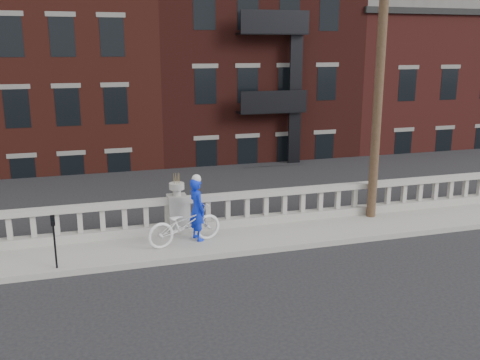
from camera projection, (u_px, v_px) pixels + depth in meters
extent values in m
plane|color=black|center=(210.00, 293.00, 12.12)|extent=(120.00, 120.00, 0.00)
cube|color=#99968E|center=(184.00, 245.00, 14.89)|extent=(32.00, 2.20, 0.15)
cube|color=#99968E|center=(178.00, 227.00, 15.72)|extent=(28.00, 0.34, 0.25)
cube|color=#99968E|center=(177.00, 200.00, 15.52)|extent=(28.00, 0.34, 0.16)
cube|color=#99968E|center=(177.00, 213.00, 15.62)|extent=(0.55, 0.55, 1.10)
cylinder|color=#99968E|center=(177.00, 192.00, 15.46)|extent=(0.24, 0.24, 0.20)
cylinder|color=#99968E|center=(177.00, 186.00, 15.42)|extent=(0.44, 0.44, 0.18)
cube|color=#605E59|center=(178.00, 306.00, 16.70)|extent=(36.00, 0.50, 5.15)
cube|color=black|center=(124.00, 203.00, 37.50)|extent=(80.00, 44.00, 0.50)
cube|color=#595651|center=(106.00, 277.00, 20.14)|extent=(16.00, 7.00, 4.00)
cube|color=#595651|center=(361.00, 63.00, 47.91)|extent=(14.00, 14.00, 18.00)
cube|color=#491B15|center=(51.00, 112.00, 29.04)|extent=(10.00, 14.00, 14.00)
cube|color=#3B1310|center=(228.00, 93.00, 31.66)|extent=(10.00, 14.00, 15.50)
cube|color=#561E1A|center=(376.00, 116.00, 34.89)|extent=(10.00, 14.00, 12.00)
cube|color=black|center=(382.00, 18.00, 33.39)|extent=(10.30, 14.30, 0.30)
cylinder|color=#422D1E|center=(381.00, 57.00, 15.95)|extent=(0.28, 0.28, 10.00)
cylinder|color=black|center=(55.00, 247.00, 13.01)|extent=(0.05, 0.05, 1.10)
cube|color=black|center=(53.00, 220.00, 12.85)|extent=(0.10, 0.08, 0.26)
cube|color=black|center=(53.00, 219.00, 12.80)|extent=(0.06, 0.01, 0.08)
imported|color=white|center=(184.00, 224.00, 14.65)|extent=(2.26, 1.24, 1.13)
imported|color=#0E28D4|center=(197.00, 209.00, 14.89)|extent=(0.57, 0.73, 1.78)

